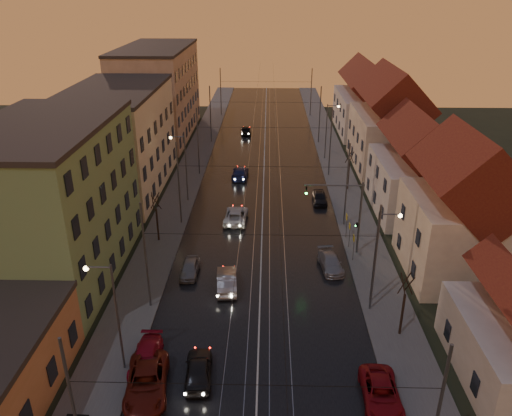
# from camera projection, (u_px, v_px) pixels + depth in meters

# --- Properties ---
(ground) EXTENTS (160.00, 160.00, 0.00)m
(ground) POSITION_uv_depth(u_px,v_px,m) (257.00, 394.00, 30.96)
(ground) COLOR black
(ground) RESTS_ON ground
(road) EXTENTS (16.00, 120.00, 0.04)m
(road) POSITION_uv_depth(u_px,v_px,m) (264.00, 172.00, 67.43)
(road) COLOR black
(road) RESTS_ON ground
(sidewalk_left) EXTENTS (4.00, 120.00, 0.15)m
(sidewalk_left) POSITION_uv_depth(u_px,v_px,m) (190.00, 171.00, 67.63)
(sidewalk_left) COLOR #4C4C4C
(sidewalk_left) RESTS_ON ground
(sidewalk_right) EXTENTS (4.00, 120.00, 0.15)m
(sidewalk_right) POSITION_uv_depth(u_px,v_px,m) (338.00, 173.00, 67.17)
(sidewalk_right) COLOR #4C4C4C
(sidewalk_right) RESTS_ON ground
(tram_rail_0) EXTENTS (0.06, 120.00, 0.03)m
(tram_rail_0) POSITION_uv_depth(u_px,v_px,m) (248.00, 172.00, 67.46)
(tram_rail_0) COLOR gray
(tram_rail_0) RESTS_ON road
(tram_rail_1) EXTENTS (0.06, 120.00, 0.03)m
(tram_rail_1) POSITION_uv_depth(u_px,v_px,m) (258.00, 172.00, 67.43)
(tram_rail_1) COLOR gray
(tram_rail_1) RESTS_ON road
(tram_rail_2) EXTENTS (0.06, 120.00, 0.03)m
(tram_rail_2) POSITION_uv_depth(u_px,v_px,m) (270.00, 172.00, 67.39)
(tram_rail_2) COLOR gray
(tram_rail_2) RESTS_ON road
(tram_rail_3) EXTENTS (0.06, 120.00, 0.03)m
(tram_rail_3) POSITION_uv_depth(u_px,v_px,m) (280.00, 172.00, 67.36)
(tram_rail_3) COLOR gray
(tram_rail_3) RESTS_ON road
(apartment_left_1) EXTENTS (10.00, 18.00, 13.00)m
(apartment_left_1) POSITION_uv_depth(u_px,v_px,m) (51.00, 205.00, 41.46)
(apartment_left_1) COLOR #6A925D
(apartment_left_1) RESTS_ON ground
(apartment_left_2) EXTENTS (10.00, 20.00, 12.00)m
(apartment_left_2) POSITION_uv_depth(u_px,v_px,m) (118.00, 142.00, 59.90)
(apartment_left_2) COLOR beige
(apartment_left_2) RESTS_ON ground
(apartment_left_3) EXTENTS (10.00, 24.00, 14.00)m
(apartment_left_3) POSITION_uv_depth(u_px,v_px,m) (158.00, 93.00, 81.38)
(apartment_left_3) COLOR #997D62
(apartment_left_3) RESTS_ON ground
(house_right_1) EXTENTS (8.67, 10.20, 10.80)m
(house_right_1) POSITION_uv_depth(u_px,v_px,m) (463.00, 216.00, 42.01)
(house_right_1) COLOR #C5B198
(house_right_1) RESTS_ON ground
(house_right_2) EXTENTS (9.18, 12.24, 9.20)m
(house_right_2) POSITION_uv_depth(u_px,v_px,m) (419.00, 172.00, 54.20)
(house_right_2) COLOR beige
(house_right_2) RESTS_ON ground
(house_right_3) EXTENTS (9.18, 14.28, 11.50)m
(house_right_3) POSITION_uv_depth(u_px,v_px,m) (390.00, 126.00, 67.40)
(house_right_3) COLOR #C5B198
(house_right_3) RESTS_ON ground
(house_right_4) EXTENTS (9.18, 16.32, 10.00)m
(house_right_4) POSITION_uv_depth(u_px,v_px,m) (366.00, 102.00, 84.12)
(house_right_4) COLOR beige
(house_right_4) RESTS_ON ground
(catenary_pole_l_0) EXTENTS (0.16, 0.16, 9.00)m
(catenary_pole_l_0) POSITION_uv_depth(u_px,v_px,m) (75.00, 414.00, 23.84)
(catenary_pole_l_0) COLOR #595B60
(catenary_pole_l_0) RESTS_ON ground
(catenary_pole_l_1) EXTENTS (0.16, 0.16, 9.00)m
(catenary_pole_l_1) POSITION_uv_depth(u_px,v_px,m) (146.00, 257.00, 37.52)
(catenary_pole_l_1) COLOR #595B60
(catenary_pole_l_1) RESTS_ON ground
(catenary_pole_r_1) EXTENTS (0.16, 0.16, 9.00)m
(catenary_pole_r_1) POSITION_uv_depth(u_px,v_px,m) (375.00, 260.00, 37.12)
(catenary_pole_r_1) COLOR #595B60
(catenary_pole_r_1) RESTS_ON ground
(catenary_pole_l_2) EXTENTS (0.16, 0.16, 9.00)m
(catenary_pole_l_2) POSITION_uv_depth(u_px,v_px,m) (179.00, 184.00, 51.20)
(catenary_pole_l_2) COLOR #595B60
(catenary_pole_l_2) RESTS_ON ground
(catenary_pole_r_2) EXTENTS (0.16, 0.16, 9.00)m
(catenary_pole_r_2) POSITION_uv_depth(u_px,v_px,m) (347.00, 186.00, 50.80)
(catenary_pole_r_2) COLOR #595B60
(catenary_pole_r_2) RESTS_ON ground
(catenary_pole_l_3) EXTENTS (0.16, 0.16, 9.00)m
(catenary_pole_l_3) POSITION_uv_depth(u_px,v_px,m) (198.00, 142.00, 64.87)
(catenary_pole_l_3) COLOR #595B60
(catenary_pole_l_3) RESTS_ON ground
(catenary_pole_r_3) EXTENTS (0.16, 0.16, 9.00)m
(catenary_pole_r_3) POSITION_uv_depth(u_px,v_px,m) (330.00, 143.00, 64.48)
(catenary_pole_r_3) COLOR #595B60
(catenary_pole_r_3) RESTS_ON ground
(catenary_pole_l_4) EXTENTS (0.16, 0.16, 9.00)m
(catenary_pole_l_4) POSITION_uv_depth(u_px,v_px,m) (211.00, 115.00, 78.55)
(catenary_pole_l_4) COLOR #595B60
(catenary_pole_l_4) RESTS_ON ground
(catenary_pole_r_4) EXTENTS (0.16, 0.16, 9.00)m
(catenary_pole_r_4) POSITION_uv_depth(u_px,v_px,m) (320.00, 115.00, 78.16)
(catenary_pole_r_4) COLOR #595B60
(catenary_pole_r_4) RESTS_ON ground
(catenary_pole_l_5) EXTENTS (0.16, 0.16, 9.00)m
(catenary_pole_l_5) POSITION_uv_depth(u_px,v_px,m) (221.00, 92.00, 94.97)
(catenary_pole_l_5) COLOR #595B60
(catenary_pole_l_5) RESTS_ON ground
(catenary_pole_r_5) EXTENTS (0.16, 0.16, 9.00)m
(catenary_pole_r_5) POSITION_uv_depth(u_px,v_px,m) (311.00, 93.00, 94.57)
(catenary_pole_r_5) COLOR #595B60
(catenary_pole_r_5) RESTS_ON ground
(street_lamp_0) EXTENTS (1.75, 0.32, 8.00)m
(street_lamp_0) POSITION_uv_depth(u_px,v_px,m) (112.00, 308.00, 30.99)
(street_lamp_0) COLOR #595B60
(street_lamp_0) RESTS_ON ground
(street_lamp_1) EXTENTS (1.75, 0.32, 8.00)m
(street_lamp_1) POSITION_uv_depth(u_px,v_px,m) (380.00, 249.00, 37.87)
(street_lamp_1) COLOR #595B60
(street_lamp_1) RESTS_ON ground
(street_lamp_2) EXTENTS (1.75, 0.32, 8.00)m
(street_lamp_2) POSITION_uv_depth(u_px,v_px,m) (183.00, 162.00, 56.52)
(street_lamp_2) COLOR #595B60
(street_lamp_2) RESTS_ON ground
(street_lamp_3) EXTENTS (1.75, 0.32, 8.00)m
(street_lamp_3) POSITION_uv_depth(u_px,v_px,m) (329.00, 126.00, 70.69)
(street_lamp_3) COLOR #595B60
(street_lamp_3) RESTS_ON ground
(traffic_light_mast) EXTENTS (5.30, 0.32, 7.20)m
(traffic_light_mast) POSITION_uv_depth(u_px,v_px,m) (349.00, 209.00, 45.30)
(traffic_light_mast) COLOR #595B60
(traffic_light_mast) RESTS_ON ground
(bare_tree_0) EXTENTS (1.09, 1.09, 5.11)m
(bare_tree_0) POSITION_uv_depth(u_px,v_px,m) (157.00, 218.00, 48.41)
(bare_tree_0) COLOR black
(bare_tree_0) RESTS_ON ground
(bare_tree_1) EXTENTS (1.09, 1.09, 5.11)m
(bare_tree_1) POSITION_uv_depth(u_px,v_px,m) (403.00, 306.00, 35.18)
(bare_tree_1) COLOR black
(bare_tree_1) RESTS_ON ground
(bare_tree_2) EXTENTS (1.09, 1.09, 5.11)m
(bare_tree_2) POSITION_uv_depth(u_px,v_px,m) (349.00, 171.00, 60.71)
(bare_tree_2) COLOR black
(bare_tree_2) RESTS_ON ground
(driving_car_0) EXTENTS (2.03, 4.35, 1.44)m
(driving_car_0) POSITION_uv_depth(u_px,v_px,m) (199.00, 369.00, 31.93)
(driving_car_0) COLOR black
(driving_car_0) RESTS_ON ground
(driving_car_1) EXTENTS (2.01, 4.68, 1.50)m
(driving_car_1) POSITION_uv_depth(u_px,v_px,m) (227.00, 280.00, 41.49)
(driving_car_1) COLOR gray
(driving_car_1) RESTS_ON ground
(driving_car_2) EXTENTS (2.56, 5.13, 1.39)m
(driving_car_2) POSITION_uv_depth(u_px,v_px,m) (236.00, 215.00, 53.29)
(driving_car_2) COLOR silver
(driving_car_2) RESTS_ON ground
(driving_car_3) EXTENTS (2.13, 4.96, 1.42)m
(driving_car_3) POSITION_uv_depth(u_px,v_px,m) (240.00, 173.00, 65.31)
(driving_car_3) COLOR navy
(driving_car_3) RESTS_ON ground
(driving_car_4) EXTENTS (2.00, 4.31, 1.43)m
(driving_car_4) POSITION_uv_depth(u_px,v_px,m) (246.00, 130.00, 84.32)
(driving_car_4) COLOR black
(driving_car_4) RESTS_ON ground
(parked_left_1) EXTENTS (3.17, 5.69, 1.51)m
(parked_left_1) POSITION_uv_depth(u_px,v_px,m) (147.00, 382.00, 30.89)
(parked_left_1) COLOR #5E1810
(parked_left_1) RESTS_ON ground
(parked_left_2) EXTENTS (1.78, 4.37, 1.27)m
(parked_left_2) POSITION_uv_depth(u_px,v_px,m) (146.00, 357.00, 33.08)
(parked_left_2) COLOR maroon
(parked_left_2) RESTS_ON ground
(parked_left_3) EXTENTS (1.53, 3.73, 1.27)m
(parked_left_3) POSITION_uv_depth(u_px,v_px,m) (190.00, 268.00, 43.50)
(parked_left_3) COLOR gray
(parked_left_3) RESTS_ON ground
(parked_right_0) EXTENTS (2.33, 4.85, 1.33)m
(parked_right_0) POSITION_uv_depth(u_px,v_px,m) (381.00, 394.00, 30.11)
(parked_right_0) COLOR maroon
(parked_right_0) RESTS_ON ground
(parked_right_1) EXTENTS (2.30, 4.47, 1.24)m
(parked_right_1) POSITION_uv_depth(u_px,v_px,m) (330.00, 262.00, 44.41)
(parked_right_1) COLOR #959499
(parked_right_1) RESTS_ON ground
(parked_right_2) EXTENTS (1.59, 3.95, 1.35)m
(parked_right_2) POSITION_uv_depth(u_px,v_px,m) (320.00, 197.00, 57.81)
(parked_right_2) COLOR black
(parked_right_2) RESTS_ON ground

